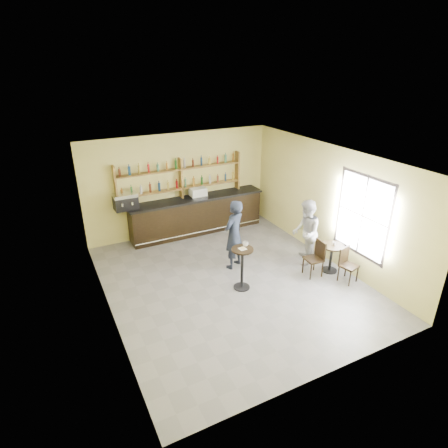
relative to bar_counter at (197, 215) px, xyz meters
name	(u,v)px	position (x,y,z in m)	size (l,w,h in m)	color
floor	(231,281)	(-0.41, -3.15, -0.60)	(7.00, 7.00, 0.00)	slate
ceiling	(232,159)	(-0.41, -3.15, 2.60)	(7.00, 7.00, 0.00)	white
wall_back	(180,184)	(-0.41, 0.35, 1.00)	(7.00, 7.00, 0.00)	#DED57E
wall_front	(332,302)	(-0.41, -6.65, 1.00)	(7.00, 7.00, 0.00)	#DED57E
wall_left	(103,251)	(-3.41, -3.15, 1.00)	(7.00, 7.00, 0.00)	#DED57E
wall_right	(329,204)	(2.59, -3.15, 1.00)	(7.00, 7.00, 0.00)	#DED57E
window_pane	(362,216)	(2.58, -4.35, 1.10)	(2.00, 2.00, 0.00)	white
window_frame	(362,216)	(2.57, -4.35, 1.10)	(0.04, 1.70, 2.10)	black
shelf_unit	(181,179)	(-0.41, 0.22, 1.21)	(4.00, 0.26, 1.40)	brown
liquor_bottles	(181,173)	(-0.41, 0.22, 1.38)	(3.68, 0.10, 1.00)	#8C5919
bar_counter	(197,215)	(0.00, 0.00, 0.00)	(4.43, 0.86, 1.20)	black
espresso_machine	(126,201)	(-2.22, 0.00, 0.84)	(0.67, 0.43, 0.48)	black
pastry_case	(198,192)	(0.05, 0.00, 0.75)	(0.52, 0.41, 0.31)	silver
pedestal_table	(242,269)	(-0.31, -3.52, -0.06)	(0.53, 0.53, 1.09)	black
napkin	(243,249)	(-0.31, -3.52, 0.49)	(0.17, 0.17, 0.00)	white
donut	(243,248)	(-0.30, -3.53, 0.51)	(0.11, 0.11, 0.04)	gold
cup_pedestal	(246,244)	(-0.17, -3.42, 0.54)	(0.14, 0.14, 0.11)	white
man_main	(234,235)	(0.00, -2.50, 0.36)	(0.70, 0.46, 1.91)	black
cafe_table	(331,258)	(2.19, -3.88, -0.21)	(0.61, 0.61, 0.78)	black
cup_cafe	(334,243)	(2.24, -3.88, 0.22)	(0.09, 0.09, 0.08)	white
chair_west	(314,259)	(1.64, -3.83, -0.12)	(0.42, 0.42, 0.96)	black
chair_south	(349,266)	(2.24, -4.48, -0.15)	(0.39, 0.39, 0.91)	black
patron_second	(306,233)	(1.85, -3.18, 0.31)	(0.89, 0.69, 1.82)	#A4A4A9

